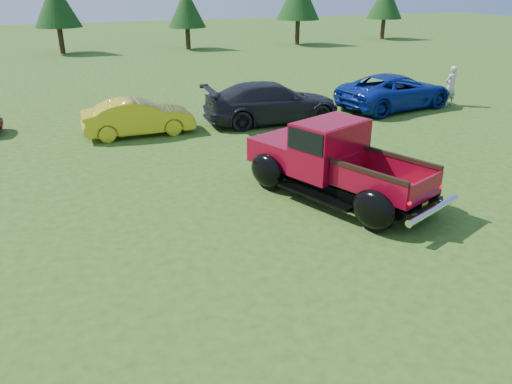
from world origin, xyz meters
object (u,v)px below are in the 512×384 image
(tree_mid_left, at_px, (56,3))
(show_car_yellow, at_px, (138,117))
(pickup_truck, at_px, (328,160))
(show_car_grey, at_px, (272,102))
(show_car_blue, at_px, (395,91))
(tree_mid_right, at_px, (186,8))
(tree_far_east, at_px, (385,0))
(spectator, at_px, (451,86))

(tree_mid_left, bearing_deg, show_car_yellow, -86.33)
(pickup_truck, xyz_separation_m, show_car_grey, (1.47, 6.67, -0.14))
(show_car_blue, bearing_deg, tree_mid_right, -1.61)
(tree_mid_right, xyz_separation_m, pickup_truck, (-4.18, -28.54, -2.11))
(tree_far_east, relative_size, pickup_truck, 0.92)
(pickup_truck, bearing_deg, spectator, 12.80)
(show_car_yellow, xyz_separation_m, show_car_blue, (10.35, -0.08, 0.09))
(tree_mid_left, xyz_separation_m, tree_mid_right, (9.00, -1.00, -0.41))
(tree_far_east, bearing_deg, show_car_grey, -132.78)
(show_car_yellow, distance_m, show_car_blue, 10.35)
(tree_mid_left, height_order, tree_far_east, tree_mid_left)
(pickup_truck, height_order, spectator, pickup_truck)
(tree_mid_right, height_order, show_car_blue, tree_mid_right)
(pickup_truck, xyz_separation_m, spectator, (9.38, 6.28, -0.05))
(tree_far_east, bearing_deg, spectator, -119.35)
(show_car_grey, bearing_deg, tree_far_east, -39.16)
(tree_far_east, xyz_separation_m, show_car_yellow, (-25.54, -22.19, -2.64))
(tree_mid_right, relative_size, show_car_yellow, 1.20)
(tree_mid_left, xyz_separation_m, spectator, (14.21, -23.25, -2.56))
(tree_mid_left, xyz_separation_m, tree_far_east, (27.00, -0.50, -0.14))
(tree_far_east, distance_m, show_car_yellow, 33.94)
(spectator, bearing_deg, pickup_truck, 25.13)
(spectator, bearing_deg, show_car_yellow, -11.20)
(tree_mid_right, relative_size, show_car_blue, 0.88)
(show_car_yellow, distance_m, spectator, 12.76)
(tree_mid_right, distance_m, tree_far_east, 18.01)
(tree_mid_left, xyz_separation_m, show_car_yellow, (1.46, -22.69, -2.78))
(show_car_yellow, relative_size, show_car_grey, 0.73)
(tree_mid_right, bearing_deg, pickup_truck, -98.33)
(tree_mid_right, relative_size, spectator, 2.68)
(show_car_yellow, bearing_deg, pickup_truck, -153.36)
(show_car_grey, bearing_deg, spectator, -89.16)
(tree_far_east, relative_size, show_car_yellow, 1.31)
(tree_mid_right, relative_size, tree_far_east, 0.92)
(show_car_yellow, height_order, spectator, spectator)
(tree_far_east, height_order, show_car_blue, tree_far_east)
(pickup_truck, bearing_deg, tree_mid_right, 60.67)
(pickup_truck, bearing_deg, tree_far_east, 31.62)
(tree_far_east, relative_size, show_car_grey, 0.96)
(tree_mid_right, xyz_separation_m, show_car_blue, (2.81, -21.77, -2.28))
(show_car_yellow, height_order, show_car_grey, show_car_grey)
(tree_mid_right, height_order, spectator, tree_mid_right)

